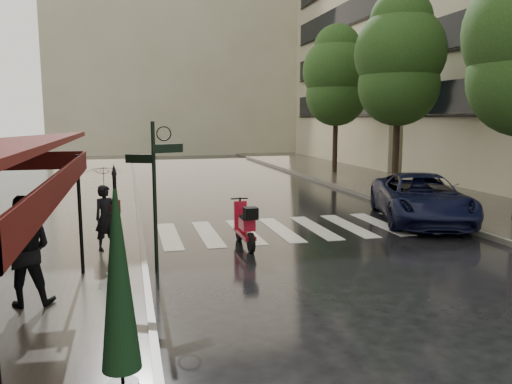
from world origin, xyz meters
name	(u,v)px	position (x,y,z in m)	size (l,w,h in m)	color
ground	(245,319)	(0.00, 0.00, 0.00)	(120.00, 120.00, 0.00)	black
sidewalk_near	(51,203)	(-4.50, 12.00, 0.06)	(6.00, 60.00, 0.12)	#38332D
sidewalk_far	(409,189)	(10.25, 12.00, 0.06)	(5.50, 60.00, 0.12)	#38332D
curb_near	(137,200)	(-1.45, 12.00, 0.07)	(0.12, 60.00, 0.16)	#595651
curb_far	(351,191)	(7.45, 12.00, 0.07)	(0.12, 60.00, 0.16)	#595651
crosswalk	(298,228)	(2.98, 6.00, 0.01)	(7.85, 3.20, 0.01)	silver
signpost	(155,184)	(-1.19, 3.00, 1.83)	(1.17, 0.29, 3.10)	black
haussmann_far	(387,32)	(16.50, 26.00, 9.25)	(8.00, 16.00, 18.50)	tan
backdrop_building	(179,39)	(3.00, 38.00, 10.00)	(22.00, 6.00, 20.00)	tan
tree_mid	(400,60)	(9.50, 12.00, 5.59)	(3.80, 3.80, 8.34)	black
tree_far	(337,76)	(9.70, 19.00, 5.46)	(3.80, 3.80, 8.16)	black
pedestrian_with_umbrella	(104,182)	(-2.25, 4.49, 1.70)	(1.25, 1.25, 2.38)	black
pedestrian_terrace	(24,251)	(-3.39, 1.23, 1.03)	(0.89, 0.69, 1.82)	black
scooter	(245,226)	(1.04, 4.39, 0.52)	(0.46, 1.72, 1.13)	black
parked_car	(421,198)	(7.00, 6.08, 0.73)	(2.42, 5.24, 1.46)	black
parasol_front	(118,273)	(-1.85, -1.82, 1.47)	(0.45, 0.45, 2.50)	black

